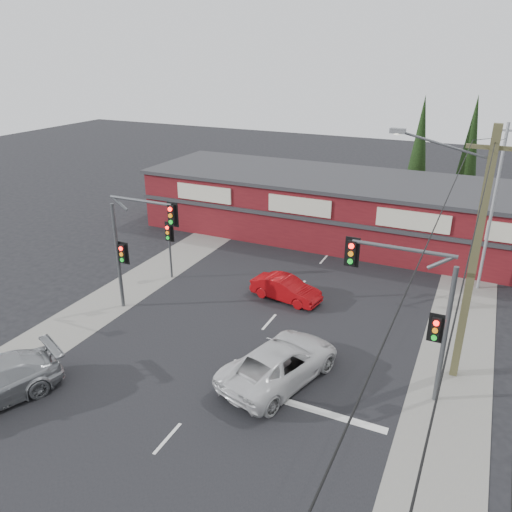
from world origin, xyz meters
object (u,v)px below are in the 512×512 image
at_px(red_sedan, 286,289).
at_px(shop_building, 332,206).
at_px(utility_pole, 471,251).
at_px(white_suv, 280,362).

height_order(red_sedan, shop_building, shop_building).
bearing_deg(red_sedan, utility_pole, -101.51).
bearing_deg(utility_pole, red_sedan, 159.17).
distance_m(red_sedan, shop_building, 10.89).
distance_m(white_suv, red_sedan, 6.92).
bearing_deg(white_suv, shop_building, -62.99).
distance_m(white_suv, shop_building, 17.60).
bearing_deg(shop_building, red_sedan, -85.61).
relative_size(white_suv, shop_building, 0.20).
bearing_deg(red_sedan, white_suv, -150.75).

